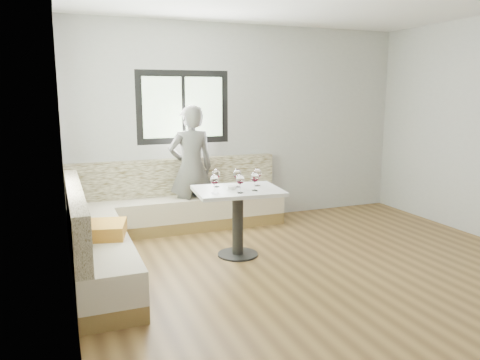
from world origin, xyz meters
name	(u,v)px	position (x,y,z in m)	size (l,w,h in m)	color
room	(329,138)	(-0.08, 0.08, 1.41)	(5.01, 5.01, 2.81)	brown
banquette	(148,221)	(-1.59, 1.62, 0.33)	(2.90, 2.80, 0.95)	brown
table	(238,206)	(-0.69, 0.97, 0.59)	(1.02, 0.83, 0.78)	black
person	(191,168)	(-0.89, 2.19, 0.85)	(0.62, 0.40, 1.69)	#585652
olive_ramekin	(232,187)	(-0.76, 0.98, 0.80)	(0.10, 0.10, 0.04)	white
wine_glass_a	(214,180)	(-1.01, 0.84, 0.93)	(0.09, 0.09, 0.21)	white
wine_glass_b	(240,180)	(-0.75, 0.75, 0.93)	(0.09, 0.09, 0.21)	white
wine_glass_c	(255,178)	(-0.55, 0.81, 0.93)	(0.09, 0.09, 0.21)	white
wine_glass_d	(237,174)	(-0.66, 1.07, 0.93)	(0.09, 0.09, 0.21)	white
wine_glass_e	(257,174)	(-0.42, 1.04, 0.93)	(0.09, 0.09, 0.21)	white
wine_glass_f	(216,174)	(-0.88, 1.17, 0.93)	(0.09, 0.09, 0.21)	white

